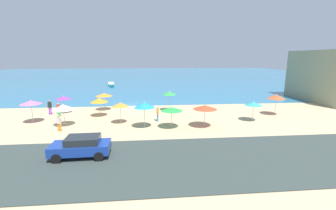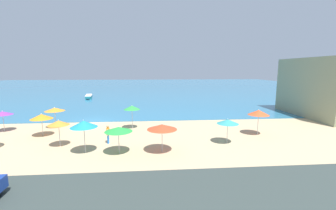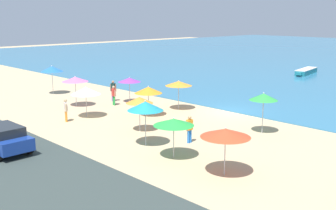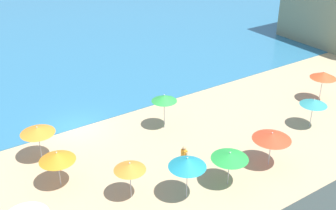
{
  "view_description": "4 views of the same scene",
  "coord_description": "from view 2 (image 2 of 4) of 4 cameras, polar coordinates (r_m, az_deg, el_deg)",
  "views": [
    {
      "loc": [
        2.4,
        -31.93,
        6.91
      ],
      "look_at": [
        4.99,
        -3.76,
        0.85
      ],
      "focal_mm": 24.0,
      "sensor_mm": 36.0,
      "label": 1
    },
    {
      "loc": [
        7.1,
        -27.51,
        6.48
      ],
      "look_at": [
        9.42,
        0.11,
        2.0
      ],
      "focal_mm": 24.0,
      "sensor_mm": 36.0,
      "label": 2
    },
    {
      "loc": [
        19.63,
        -25.37,
        7.3
      ],
      "look_at": [
        -1.32,
        -5.34,
        1.1
      ],
      "focal_mm": 45.0,
      "sensor_mm": 36.0,
      "label": 3
    },
    {
      "loc": [
        -8.91,
        -24.9,
        15.12
      ],
      "look_at": [
        6.49,
        -1.92,
        0.82
      ],
      "focal_mm": 45.0,
      "sensor_mm": 36.0,
      "label": 4
    }
  ],
  "objects": [
    {
      "name": "beach_umbrella_1",
      "position": [
        28.83,
        -36.47,
        -1.67
      ],
      "size": [
        1.94,
        1.94,
        2.21
      ],
      "color": "#B2B2B7",
      "rests_on": "ground_plane"
    },
    {
      "name": "beach_umbrella_4",
      "position": [
        24.57,
        -9.15,
        -0.65
      ],
      "size": [
        1.77,
        1.77,
        2.62
      ],
      "color": "#B2B2B7",
      "rests_on": "ground_plane"
    },
    {
      "name": "beach_umbrella_9",
      "position": [
        23.77,
        22.03,
        -1.77
      ],
      "size": [
        2.03,
        2.03,
        2.56
      ],
      "color": "#B2B2B7",
      "rests_on": "ground_plane"
    },
    {
      "name": "skiff_nearshore",
      "position": [
        53.17,
        -19.47,
        2.06
      ],
      "size": [
        2.24,
        5.65,
        0.67
      ],
      "color": "teal",
      "rests_on": "sea"
    },
    {
      "name": "bather_3",
      "position": [
        20.45,
        -15.0,
        -6.93
      ],
      "size": [
        0.23,
        0.57,
        1.64
      ],
      "color": "blue",
      "rests_on": "ground_plane"
    },
    {
      "name": "ground_plane",
      "position": [
        29.14,
        -18.82,
        -4.17
      ],
      "size": [
        160.0,
        160.0,
        0.0
      ],
      "primitive_type": "plane",
      "color": "tan"
    },
    {
      "name": "beach_umbrella_0",
      "position": [
        17.57,
        -12.49,
        -6.04
      ],
      "size": [
        2.11,
        2.11,
        2.18
      ],
      "color": "#B2B2B7",
      "rests_on": "ground_plane"
    },
    {
      "name": "beach_umbrella_6",
      "position": [
        17.45,
        -1.52,
        -5.58
      ],
      "size": [
        2.33,
        2.33,
        2.3
      ],
      "color": "#B2B2B7",
      "rests_on": "ground_plane"
    },
    {
      "name": "beach_umbrella_7",
      "position": [
        24.77,
        -29.47,
        -2.57
      ],
      "size": [
        2.04,
        2.04,
        2.26
      ],
      "color": "#B2B2B7",
      "rests_on": "ground_plane"
    },
    {
      "name": "beach_umbrella_8",
      "position": [
        20.22,
        14.94,
        -4.1
      ],
      "size": [
        1.89,
        1.89,
        2.22
      ],
      "color": "#B2B2B7",
      "rests_on": "ground_plane"
    },
    {
      "name": "sea",
      "position": [
        83.07,
        -9.72,
        4.58
      ],
      "size": [
        150.0,
        110.0,
        0.05
      ],
      "primitive_type": "cube",
      "color": "teal",
      "rests_on": "ground_plane"
    },
    {
      "name": "beach_umbrella_2",
      "position": [
        20.79,
        -26.06,
        -4.09
      ],
      "size": [
        1.74,
        1.74,
        2.32
      ],
      "color": "#B2B2B7",
      "rests_on": "ground_plane"
    },
    {
      "name": "beach_umbrella_10",
      "position": [
        27.62,
        -26.84,
        -0.99
      ],
      "size": [
        2.11,
        2.11,
        2.34
      ],
      "color": "#B2B2B7",
      "rests_on": "ground_plane"
    },
    {
      "name": "beach_umbrella_12",
      "position": [
        18.37,
        -20.63,
        -4.53
      ],
      "size": [
        2.05,
        2.05,
        2.65
      ],
      "color": "#B2B2B7",
      "rests_on": "ground_plane"
    }
  ]
}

